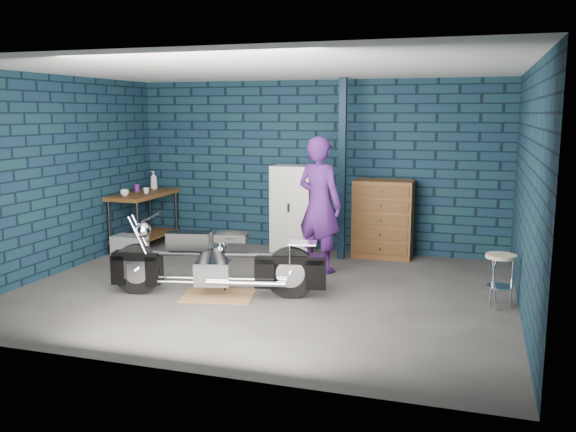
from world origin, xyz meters
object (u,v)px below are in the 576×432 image
(locker, at_px, (293,209))
(shop_stool, at_px, (500,281))
(workbench, at_px, (144,220))
(tool_chest, at_px, (383,219))
(person, at_px, (319,205))
(motorcycle, at_px, (217,256))
(storage_bin, at_px, (130,245))

(locker, relative_size, shop_stool, 2.21)
(workbench, distance_m, tool_chest, 3.85)
(workbench, bearing_deg, tool_chest, 7.74)
(locker, bearing_deg, tool_chest, 0.00)
(workbench, bearing_deg, person, -10.48)
(motorcycle, bearing_deg, tool_chest, 46.70)
(workbench, xyz_separation_m, person, (3.09, -0.57, 0.48))
(workbench, bearing_deg, motorcycle, -43.25)
(storage_bin, relative_size, shop_stool, 0.79)
(person, distance_m, storage_bin, 3.17)
(motorcycle, height_order, shop_stool, motorcycle)
(motorcycle, bearing_deg, shop_stool, -2.58)
(motorcycle, relative_size, shop_stool, 3.58)
(person, bearing_deg, storage_bin, 20.32)
(workbench, relative_size, tool_chest, 1.18)
(person, xyz_separation_m, tool_chest, (0.72, 1.09, -0.35))
(person, relative_size, shop_stool, 3.03)
(storage_bin, bearing_deg, shop_stool, -10.98)
(storage_bin, height_order, shop_stool, shop_stool)
(motorcycle, distance_m, storage_bin, 2.75)
(tool_chest, bearing_deg, locker, 180.00)
(tool_chest, xyz_separation_m, shop_stool, (1.65, -2.07, -0.28))
(storage_bin, bearing_deg, person, -1.34)
(motorcycle, xyz_separation_m, locker, (0.14, 2.62, 0.20))
(tool_chest, distance_m, shop_stool, 2.66)
(locker, bearing_deg, person, -56.63)
(motorcycle, height_order, locker, locker)
(shop_stool, bearing_deg, locker, 146.09)
(motorcycle, relative_size, storage_bin, 4.55)
(storage_bin, distance_m, locker, 2.62)
(tool_chest, relative_size, shop_stool, 1.91)
(locker, bearing_deg, storage_bin, -156.62)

